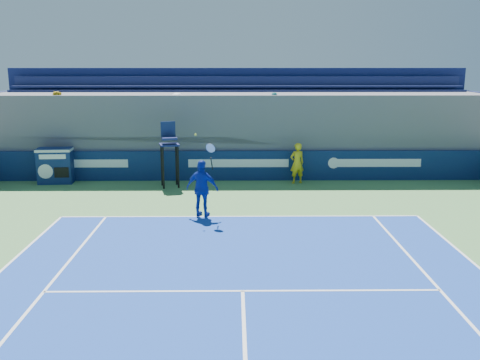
{
  "coord_description": "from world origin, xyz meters",
  "views": [
    {
      "loc": [
        -0.17,
        -3.92,
        4.66
      ],
      "look_at": [
        0.0,
        11.5,
        1.25
      ],
      "focal_mm": 40.0,
      "sensor_mm": 36.0,
      "label": 1
    }
  ],
  "objects_px": {
    "match_clock": "(55,165)",
    "tennis_player": "(202,188)",
    "ball_person": "(297,163)",
    "umpire_chair": "(169,147)"
  },
  "relations": [
    {
      "from": "ball_person",
      "to": "match_clock",
      "type": "relative_size",
      "value": 1.14
    },
    {
      "from": "match_clock",
      "to": "ball_person",
      "type": "bearing_deg",
      "value": -0.72
    },
    {
      "from": "ball_person",
      "to": "match_clock",
      "type": "distance_m",
      "value": 9.44
    },
    {
      "from": "ball_person",
      "to": "tennis_player",
      "type": "bearing_deg",
      "value": 35.57
    },
    {
      "from": "match_clock",
      "to": "tennis_player",
      "type": "bearing_deg",
      "value": -38.09
    },
    {
      "from": "ball_person",
      "to": "umpire_chair",
      "type": "xyz_separation_m",
      "value": [
        -4.9,
        -0.53,
        0.72
      ]
    },
    {
      "from": "match_clock",
      "to": "tennis_player",
      "type": "relative_size",
      "value": 0.54
    },
    {
      "from": "ball_person",
      "to": "tennis_player",
      "type": "distance_m",
      "value": 5.73
    },
    {
      "from": "ball_person",
      "to": "umpire_chair",
      "type": "relative_size",
      "value": 0.64
    },
    {
      "from": "ball_person",
      "to": "tennis_player",
      "type": "height_order",
      "value": "tennis_player"
    }
  ]
}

